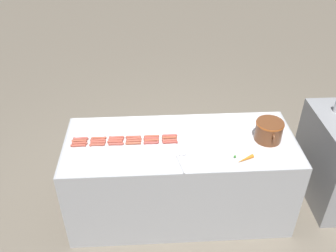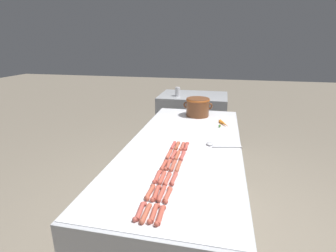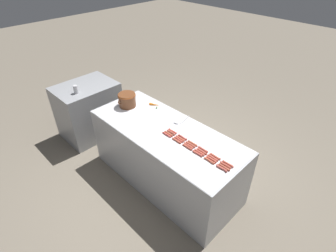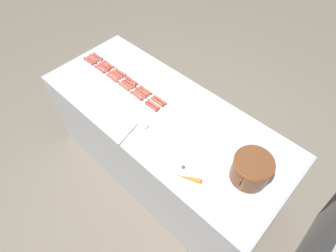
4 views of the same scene
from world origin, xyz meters
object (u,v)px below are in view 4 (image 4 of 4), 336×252
hot_dog_3 (132,81)px  hot_dog_21 (124,86)px  hot_dog_8 (118,74)px  hot_dog_9 (130,83)px  hot_dog_1 (109,64)px  hot_dog_15 (127,84)px  hot_dog_17 (154,104)px  hot_dog_18 (88,61)px  bean_pot (252,168)px  carrot (187,177)px  hot_dog_4 (146,90)px  hot_dog_16 (140,94)px  hot_dog_5 (160,100)px  hot_dog_13 (103,67)px  hot_dog_14 (114,75)px  hot_dog_6 (94,58)px  hot_dog_2 (121,72)px  hot_dog_22 (137,96)px  hot_dog_10 (142,92)px  hot_dog_19 (100,69)px  hot_dog_11 (157,102)px  hot_dog_12 (92,60)px  hot_dog_7 (105,66)px  serving_spoon (139,128)px  hot_dog_0 (98,56)px  hot_dog_23 (151,106)px  hot_dog_20 (112,78)px

hot_dog_3 → hot_dog_21: 0.09m
hot_dog_8 → hot_dog_9: same height
hot_dog_1 → hot_dog_15: bearing=79.2°
hot_dog_17 → hot_dog_18: 0.80m
hot_dog_1 → bean_pot: (0.09, 1.51, 0.09)m
hot_dog_15 → carrot: size_ratio=0.82×
hot_dog_4 → hot_dog_16: size_ratio=1.00×
carrot → hot_dog_18: bearing=-100.8°
hot_dog_5 → hot_dog_13: bearing=-84.5°
hot_dog_14 → hot_dog_21: same height
hot_dog_6 → hot_dog_9: (-0.00, 0.48, 0.00)m
hot_dog_6 → hot_dog_2: bearing=95.3°
hot_dog_13 → hot_dog_18: bearing=-78.2°
hot_dog_17 → hot_dog_22: 0.16m
hot_dog_10 → hot_dog_19: bearing=-82.5°
hot_dog_10 → carrot: carrot is taller
hot_dog_11 → hot_dog_19: 0.64m
hot_dog_12 → hot_dog_13: bearing=90.8°
hot_dog_7 → hot_dog_14: size_ratio=1.00×
hot_dog_1 → hot_dog_11: bearing=87.4°
hot_dog_14 → serving_spoon: bearing=66.6°
hot_dog_3 → hot_dog_9: bearing=17.4°
hot_dog_14 → bean_pot: bean_pot is taller
hot_dog_4 → hot_dog_14: bearing=-79.7°
carrot → hot_dog_8: bearing=-107.3°
hot_dog_5 → bean_pot: (0.09, 0.87, 0.09)m
hot_dog_7 → hot_dog_14: 0.15m
hot_dog_19 → hot_dog_15: bearing=96.2°
hot_dog_7 → hot_dog_19: bearing=-0.9°
hot_dog_4 → hot_dog_12: (0.06, -0.63, 0.00)m
hot_dog_0 → hot_dog_15: same height
hot_dog_5 → hot_dog_19: same height
hot_dog_8 → hot_dog_12: bearing=-83.7°
bean_pot → hot_dog_23: bearing=-89.6°
hot_dog_3 → hot_dog_8: bearing=-80.2°
hot_dog_6 → hot_dog_8: (-0.00, 0.32, 0.00)m
hot_dog_9 → serving_spoon: (0.28, 0.40, -0.00)m
hot_dog_8 → hot_dog_15: bearing=78.6°
hot_dog_15 → hot_dog_19: 0.32m
hot_dog_13 → hot_dog_7: bearing=-174.3°
hot_dog_20 → hot_dog_19: bearing=-90.0°
hot_dog_19 → hot_dog_21: size_ratio=1.00×
hot_dog_12 → serving_spoon: size_ratio=0.52×
hot_dog_2 → hot_dog_22: (0.10, 0.31, 0.00)m
hot_dog_21 → hot_dog_17: bearing=95.2°
hot_dog_10 → hot_dog_0: bearing=-93.0°
hot_dog_1 → hot_dog_19: same height
hot_dog_9 → hot_dog_16: (0.03, 0.15, 0.00)m
hot_dog_4 → hot_dog_15: size_ratio=1.00×
hot_dog_10 → hot_dog_16: size_ratio=1.00×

